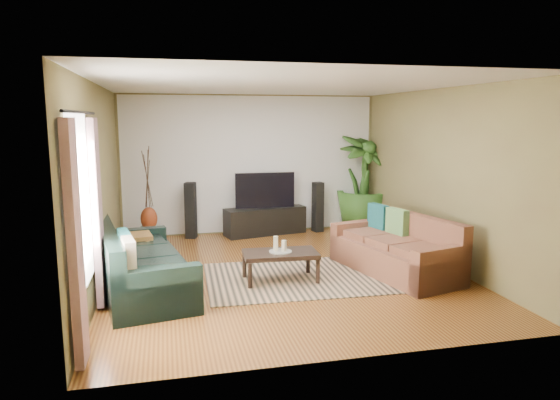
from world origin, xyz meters
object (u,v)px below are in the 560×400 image
object	(u,v)px
speaker_right	(318,207)
side_table	(132,254)
sofa_right	(394,245)
coffee_table	(280,266)
sofa_left	(143,259)
potted_plant	(363,182)
television	(265,190)
speaker_left	(191,210)
vase	(149,219)
tv_stand	(265,221)
pedestal	(150,235)

from	to	relation	value
speaker_right	side_table	bearing A→B (deg)	-161.01
sofa_right	coffee_table	bearing A→B (deg)	-104.60
sofa_left	coffee_table	bearing A→B (deg)	-102.01
coffee_table	sofa_left	bearing A→B (deg)	-178.69
potted_plant	side_table	xyz separation A→B (m)	(-4.41, -2.03, -0.68)
side_table	sofa_right	bearing A→B (deg)	-12.74
television	side_table	bearing A→B (deg)	-139.63
sofa_right	speaker_right	world-z (taller)	speaker_right
television	potted_plant	bearing A→B (deg)	0.00
sofa_left	television	distance (m)	3.60
speaker_left	vase	distance (m)	0.83
tv_stand	pedestal	size ratio (longest dim) A/B	4.88
coffee_table	potted_plant	world-z (taller)	potted_plant
coffee_table	vase	size ratio (longest dim) A/B	2.46
vase	side_table	distance (m)	1.72
sofa_right	speaker_left	bearing A→B (deg)	-150.33
speaker_left	speaker_right	world-z (taller)	speaker_left
speaker_right	tv_stand	bearing A→B (deg)	168.62
coffee_table	television	distance (m)	2.96
sofa_right	speaker_left	xyz separation A→B (m)	(-2.78, 2.87, 0.10)
coffee_table	pedestal	world-z (taller)	coffee_table
speaker_right	side_table	distance (m)	4.02
tv_stand	speaker_right	size ratio (longest dim) A/B	1.59
vase	side_table	world-z (taller)	vase
coffee_table	sofa_right	bearing A→B (deg)	2.59
speaker_right	sofa_left	bearing A→B (deg)	-150.62
coffee_table	side_table	world-z (taller)	side_table
sofa_left	pedestal	distance (m)	2.50
television	sofa_right	bearing A→B (deg)	-64.78
potted_plant	pedestal	distance (m)	4.30
pedestal	vase	world-z (taller)	vase
pedestal	vase	bearing A→B (deg)	0.00
sofa_left	sofa_right	bearing A→B (deg)	-101.39
coffee_table	pedestal	distance (m)	3.13
sofa_left	side_table	xyz separation A→B (m)	(-0.19, 0.79, -0.13)
pedestal	vase	size ratio (longest dim) A/B	0.78
coffee_table	pedestal	size ratio (longest dim) A/B	3.15
side_table	speaker_right	bearing A→B (deg)	30.37
television	side_table	distance (m)	3.18
sofa_right	speaker_right	bearing A→B (deg)	171.13
pedestal	side_table	distance (m)	1.71
tv_stand	vase	bearing A→B (deg)	176.32
coffee_table	television	bearing A→B (deg)	85.76
side_table	sofa_left	bearing A→B (deg)	-76.55
potted_plant	pedestal	size ratio (longest dim) A/B	5.98
sofa_left	coffee_table	xyz separation A→B (m)	(1.84, -0.05, -0.22)
television	vase	xyz separation A→B (m)	(-2.18, -0.33, -0.40)
potted_plant	television	bearing A→B (deg)	180.00
television	side_table	xyz separation A→B (m)	(-2.39, -2.03, -0.58)
sofa_left	speaker_left	world-z (taller)	speaker_left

